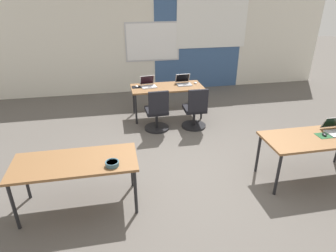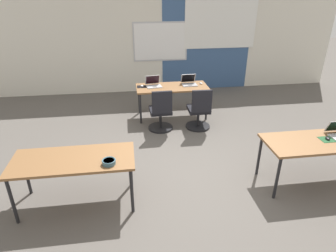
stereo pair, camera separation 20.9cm
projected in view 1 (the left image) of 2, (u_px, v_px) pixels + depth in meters
ground_plane at (192, 168)px, 4.91m from camera, size 24.00×24.00×0.00m
back_wall_assembly at (155, 40)px, 8.01m from camera, size 10.00×0.27×2.80m
desk_near_left at (75, 165)px, 3.79m from camera, size 1.60×0.70×0.72m
desk_near_right at (316, 140)px, 4.39m from camera, size 1.60×0.70×0.72m
desk_far_center at (167, 89)px, 6.57m from camera, size 1.60×0.70×0.72m
laptop_far_right at (184, 82)px, 6.66m from camera, size 0.34×0.32×0.22m
mouse_far_right at (195, 83)px, 6.73m from camera, size 0.08×0.11×0.03m
chair_far_right at (195, 112)px, 6.11m from camera, size 0.52×0.54×0.92m
laptop_far_left at (148, 84)px, 6.52m from camera, size 0.37×0.34×0.23m
mousepad_far_left at (137, 87)px, 6.49m from camera, size 0.22×0.19×0.00m
mouse_far_left at (137, 86)px, 6.48m from camera, size 0.07×0.11×0.03m
chair_far_left at (157, 114)px, 6.01m from camera, size 0.52×0.55×0.92m
laptop_near_right_end at (336, 129)px, 4.49m from camera, size 0.33×0.32×0.22m
mousepad_near_right_end at (324, 136)px, 4.40m from camera, size 0.22×0.19×0.00m
mouse_near_right_end at (324, 134)px, 4.39m from camera, size 0.07×0.11×0.03m
snack_bowl at (112, 163)px, 3.66m from camera, size 0.18×0.18×0.06m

